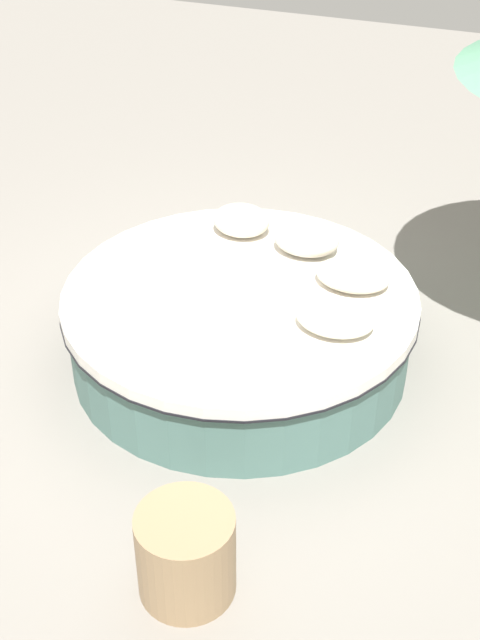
{
  "coord_description": "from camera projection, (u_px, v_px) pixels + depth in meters",
  "views": [
    {
      "loc": [
        -1.65,
        4.26,
        3.55
      ],
      "look_at": [
        0.0,
        0.0,
        0.33
      ],
      "focal_mm": 48.14,
      "sensor_mm": 36.0,
      "label": 1
    }
  ],
  "objects": [
    {
      "name": "ground_plane",
      "position": [
        240.0,
        360.0,
        5.77
      ],
      "size": [
        16.0,
        16.0,
        0.0
      ],
      "primitive_type": "plane",
      "color": "gray"
    },
    {
      "name": "round_bed",
      "position": [
        240.0,
        326.0,
        5.61
      ],
      "size": [
        2.29,
        2.29,
        0.55
      ],
      "color": "#4C726B",
      "rests_on": "ground_plane"
    },
    {
      "name": "throw_pillow_0",
      "position": [
        335.0,
        317.0,
        5.1
      ],
      "size": [
        0.48,
        0.39,
        0.15
      ],
      "primitive_type": "ellipsoid",
      "color": "beige",
      "rests_on": "round_bed"
    },
    {
      "name": "throw_pillow_1",
      "position": [
        353.0,
        275.0,
        5.49
      ],
      "size": [
        0.48,
        0.38,
        0.14
      ],
      "primitive_type": "ellipsoid",
      "color": "beige",
      "rests_on": "round_bed"
    },
    {
      "name": "throw_pillow_2",
      "position": [
        307.0,
        239.0,
        5.81
      ],
      "size": [
        0.45,
        0.36,
        0.19
      ],
      "primitive_type": "ellipsoid",
      "color": "beige",
      "rests_on": "round_bed"
    },
    {
      "name": "throw_pillow_3",
      "position": [
        241.0,
        220.0,
        6.02
      ],
      "size": [
        0.41,
        0.34,
        0.21
      ],
      "primitive_type": "ellipsoid",
      "color": "beige",
      "rests_on": "round_bed"
    },
    {
      "name": "side_table",
      "position": [
        186.0,
        554.0,
        4.13
      ],
      "size": [
        0.49,
        0.49,
        0.49
      ],
      "primitive_type": "cylinder",
      "color": "#997A56",
      "rests_on": "ground_plane"
    }
  ]
}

